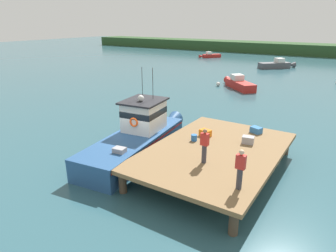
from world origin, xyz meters
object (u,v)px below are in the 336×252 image
Objects in this scene: crate_single_by_cleat at (256,130)px; mooring_buoy_inshore at (218,84)px; moored_boat_far_left at (238,84)px; crate_stack_near_edge at (205,133)px; moored_boat_near_channel at (210,56)px; deckhand_further_back at (204,145)px; mooring_buoy_spare_mooring at (242,84)px; main_fishing_boat at (139,136)px; moored_boat_mid_harbor at (277,65)px; crate_stack_mid_dock at (248,140)px; bait_bucket at (194,138)px; deckhand_by_the_boat at (240,169)px.

crate_single_by_cleat reaches higher than mooring_buoy_inshore.
crate_single_by_cleat is 17.93m from moored_boat_far_left.
moored_boat_far_left is (-7.04, 16.47, -0.86)m from crate_single_by_cleat.
moored_boat_near_channel is (-20.26, 43.99, -0.97)m from crate_stack_near_edge.
mooring_buoy_spare_mooring is (-6.40, 23.38, -1.89)m from deckhand_further_back.
mooring_buoy_inshore is (-3.77, 19.93, -0.77)m from main_fishing_boat.
crate_stack_near_edge is 36.76m from moored_boat_mid_harbor.
crate_stack_mid_dock is 21.43m from mooring_buoy_spare_mooring.
crate_stack_near_edge is 0.37× the size of deckhand_further_back.
moored_boat_far_left is (-4.59, 19.45, -0.86)m from bait_bucket.
crate_stack_near_edge is 1.76× the size of bait_bucket.
crate_single_by_cleat is (5.67, 3.66, 0.37)m from main_fishing_boat.
mooring_buoy_inshore is at bearing -97.04° from moored_boat_mid_harbor.
main_fishing_boat is at bearing -79.29° from mooring_buoy_inshore.
moored_boat_mid_harbor is 17.07m from moored_boat_near_channel.
moored_boat_mid_harbor reaches higher than mooring_buoy_inshore.
deckhand_further_back is (1.62, -2.09, 0.69)m from bait_bucket.
deckhand_further_back is 0.32× the size of moored_boat_far_left.
bait_bucket is 21.85m from mooring_buoy_spare_mooring.
crate_stack_mid_dock is 1.00× the size of crate_single_by_cleat.
moored_boat_near_channel reaches higher than mooring_buoy_spare_mooring.
crate_stack_mid_dock is at bearing -86.16° from crate_single_by_cleat.
crate_stack_mid_dock is 19.63m from moored_boat_far_left.
main_fishing_boat is 48.62m from moored_boat_near_channel.
crate_stack_mid_dock is 0.12× the size of moored_boat_far_left.
deckhand_further_back is 0.38× the size of moored_boat_near_channel.
deckhand_by_the_boat is at bearing -63.78° from moored_boat_near_channel.
crate_stack_near_edge reaches higher than bait_bucket.
crate_stack_mid_dock is (5.79, 1.88, 0.39)m from main_fishing_boat.
deckhand_further_back reaches higher than crate_stack_mid_dock.
crate_stack_near_edge is at bearing -65.27° from moored_boat_near_channel.
moored_boat_near_channel is at bearing 117.34° from crate_stack_mid_dock.
moored_boat_far_left is 14.86× the size of mooring_buoy_spare_mooring.
deckhand_by_the_boat is (6.97, -2.72, 1.05)m from main_fishing_boat.
moored_boat_near_channel is at bearing 114.74° from deckhand_further_back.
main_fishing_boat reaches higher than bait_bucket.
crate_stack_near_edge is 0.14× the size of moored_boat_near_channel.
crate_stack_mid_dock reaches higher than mooring_buoy_spare_mooring.
moored_boat_mid_harbor is at bearing 101.83° from crate_single_by_cleat.
moored_boat_far_left is 29.81m from moored_boat_near_channel.
main_fishing_boat is at bearing -168.07° from bait_bucket.
crate_single_by_cleat is at bearing -78.17° from moored_boat_mid_harbor.
moored_boat_mid_harbor reaches higher than crate_stack_mid_dock.
moored_boat_near_channel is (-21.67, 47.03, -1.65)m from deckhand_further_back.
deckhand_by_the_boat is 53.90m from moored_boat_near_channel.
moored_boat_far_left is 1.19× the size of moored_boat_near_channel.
bait_bucket is at bearing 11.93° from main_fishing_boat.
moored_boat_far_left is at bearing 106.07° from deckhand_further_back.
crate_single_by_cleat reaches higher than moored_boat_near_channel.
mooring_buoy_spare_mooring is (-7.34, 20.09, -1.22)m from crate_stack_mid_dock.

